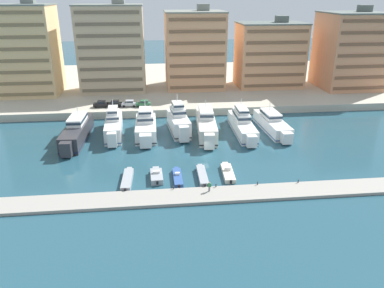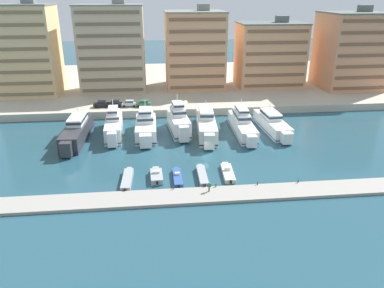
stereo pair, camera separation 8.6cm
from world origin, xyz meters
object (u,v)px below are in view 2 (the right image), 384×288
yacht_white_center_right (242,124)px  car_green_center_left (144,103)px  car_silver_mid_left (129,103)px  yacht_white_left (114,125)px  motorboat_grey_center_left (202,176)px  motorboat_grey_left (156,176)px  car_black_left (115,103)px  yacht_white_mid_left (146,126)px  car_black_far_left (101,104)px  yacht_white_mid_right (272,123)px  yacht_ivory_center (206,124)px  motorboat_blue_mid_left (178,177)px  yacht_white_center_left (179,122)px  motorboat_grey_far_left (127,179)px  motorboat_cream_center (228,173)px  pedestrian_near_edge (209,186)px  yacht_charcoal_far_left (77,131)px

yacht_white_center_right → car_green_center_left: (-23.50, 17.54, 0.85)m
car_green_center_left → car_silver_mid_left: bearing=173.0°
yacht_white_left → motorboat_grey_center_left: yacht_white_left is taller
car_green_center_left → motorboat_grey_left: bearing=-86.1°
yacht_white_left → car_black_left: (-1.04, 16.35, 0.66)m
yacht_white_mid_left → car_silver_mid_left: yacht_white_mid_left is taller
yacht_white_left → car_black_far_left: size_ratio=4.35×
yacht_white_center_right → yacht_white_mid_right: (7.55, 0.58, -0.35)m
car_black_left → yacht_ivory_center: bearing=-37.9°
motorboat_blue_mid_left → yacht_white_center_left: bearing=85.2°
yacht_white_left → motorboat_blue_mid_left: size_ratio=2.38×
car_silver_mid_left → car_green_center_left: same height
motorboat_grey_far_left → car_silver_mid_left: car_silver_mid_left is taller
yacht_white_center_left → motorboat_cream_center: size_ratio=1.87×
motorboat_grey_far_left → car_silver_mid_left: bearing=92.0°
yacht_white_center_left → motorboat_blue_mid_left: bearing=-94.8°
yacht_white_mid_right → motorboat_grey_far_left: yacht_white_mid_right is taller
car_black_left → car_silver_mid_left: same height
yacht_white_mid_right → motorboat_grey_far_left: bearing=-145.3°
yacht_white_left → motorboat_blue_mid_left: (13.24, -24.52, -1.90)m
yacht_white_mid_left → yacht_white_center_right: yacht_white_mid_left is taller
yacht_white_mid_right → car_black_far_left: size_ratio=4.72×
car_black_far_left → car_black_left: same height
motorboat_blue_mid_left → motorboat_cream_center: bearing=5.7°
motorboat_cream_center → pedestrian_near_edge: bearing=-123.8°
yacht_white_mid_right → pedestrian_near_edge: size_ratio=11.40×
motorboat_grey_left → motorboat_grey_far_left: bearing=-172.2°
yacht_white_center_right → car_black_left: yacht_white_center_right is taller
yacht_white_left → yacht_white_center_left: size_ratio=1.19×
yacht_ivory_center → car_silver_mid_left: (-18.78, 17.49, 0.67)m
yacht_charcoal_far_left → yacht_white_mid_left: 15.54m
yacht_ivory_center → motorboat_grey_far_left: size_ratio=2.58×
motorboat_grey_center_left → car_black_far_left: car_black_far_left is taller
motorboat_grey_left → car_green_center_left: bearing=93.9°
yacht_white_mid_left → yacht_white_center_right: bearing=-1.0°
motorboat_grey_center_left → yacht_white_center_right: bearing=60.9°
car_silver_mid_left → motorboat_grey_far_left: bearing=-88.0°
car_black_left → motorboat_blue_mid_left: bearing=-70.7°
yacht_white_mid_right → pedestrian_near_edge: bearing=-124.3°
yacht_charcoal_far_left → yacht_white_center_left: 23.37m
car_silver_mid_left → car_black_left: bearing=176.8°
yacht_white_center_right → motorboat_grey_left: (-20.80, -21.87, -1.59)m
yacht_white_mid_left → car_black_left: yacht_white_mid_left is taller
motorboat_grey_center_left → car_silver_mid_left: 43.30m
yacht_charcoal_far_left → yacht_white_mid_left: bearing=4.1°
car_black_far_left → car_black_left: (3.61, -0.01, 0.00)m
motorboat_blue_mid_left → pedestrian_near_edge: size_ratio=4.40×
car_green_center_left → pedestrian_near_edge: size_ratio=2.39×
yacht_white_left → yacht_white_mid_right: 37.86m
yacht_charcoal_far_left → yacht_white_mid_right: bearing=1.6°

